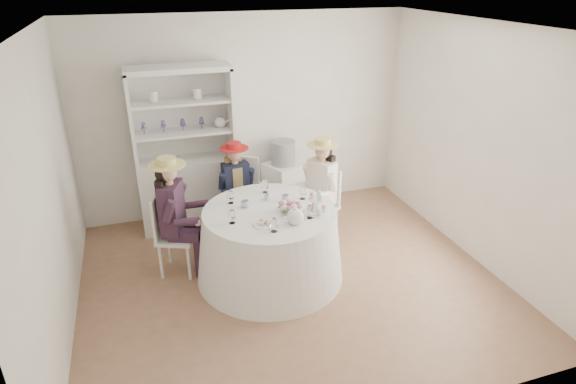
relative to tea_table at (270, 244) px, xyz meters
name	(u,v)px	position (x,y,z in m)	size (l,w,h in m)	color
ground	(291,280)	(0.19, -0.18, -0.41)	(4.50, 4.50, 0.00)	brown
ceiling	(291,28)	(0.19, -0.18, 2.29)	(4.50, 4.50, 0.00)	white
wall_back	(245,116)	(0.19, 1.82, 0.94)	(4.50, 4.50, 0.00)	silver
wall_front	(388,280)	(0.19, -2.18, 0.94)	(4.50, 4.50, 0.00)	silver
wall_left	(47,199)	(-2.06, -0.18, 0.94)	(4.50, 4.50, 0.00)	silver
wall_right	(479,146)	(2.44, -0.18, 0.94)	(4.50, 4.50, 0.00)	silver
tea_table	(270,244)	(0.00, 0.00, 0.00)	(1.64, 1.64, 0.83)	white
hutch	(187,172)	(-0.68, 1.53, 0.35)	(1.43, 0.92, 2.13)	silver
side_table	(283,186)	(0.65, 1.57, -0.06)	(0.45, 0.45, 0.69)	silver
hatbox	(283,153)	(0.65, 1.57, 0.45)	(0.33, 0.33, 0.33)	black
guest_left	(174,210)	(-0.96, 0.40, 0.38)	(0.58, 0.53, 1.40)	silver
guest_mid	(236,184)	(-0.14, 1.04, 0.30)	(0.46, 0.48, 1.26)	silver
guest_right	(320,184)	(0.84, 0.63, 0.35)	(0.57, 0.52, 1.34)	silver
spare_chair	(247,186)	(0.07, 1.34, 0.12)	(0.55, 0.55, 0.99)	silver
teacup_a	(245,204)	(-0.23, 0.15, 0.45)	(0.09, 0.09, 0.07)	white
teacup_b	(267,198)	(0.05, 0.26, 0.44)	(0.06, 0.06, 0.06)	white
teacup_c	(286,199)	(0.23, 0.15, 0.45)	(0.09, 0.09, 0.07)	white
flower_bowl	(290,208)	(0.22, -0.08, 0.44)	(0.23, 0.23, 0.06)	white
flower_arrangement	(290,205)	(0.19, -0.12, 0.50)	(0.18, 0.18, 0.07)	#D66B89
table_teapot	(295,216)	(0.17, -0.36, 0.49)	(0.25, 0.17, 0.18)	white
sandwich_plate	(265,223)	(-0.12, -0.28, 0.43)	(0.26, 0.26, 0.06)	white
cupcake_stand	(317,206)	(0.46, -0.21, 0.50)	(0.25, 0.25, 0.23)	white
stemware_set	(269,204)	(0.00, 0.00, 0.49)	(0.95, 0.99, 0.15)	white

